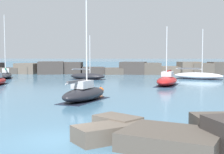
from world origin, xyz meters
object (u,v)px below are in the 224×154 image
(sailboat_moored_4, at_px, (84,93))
(mooring_buoy_orange_near, at_px, (101,90))
(sailboat_moored_2, at_px, (87,76))
(sailboat_moored_0, at_px, (167,80))
(sailboat_moored_6, at_px, (6,74))
(sailboat_moored_3, at_px, (198,76))

(sailboat_moored_4, height_order, mooring_buoy_orange_near, sailboat_moored_4)
(sailboat_moored_4, bearing_deg, mooring_buoy_orange_near, 80.84)
(sailboat_moored_2, distance_m, mooring_buoy_orange_near, 18.26)
(sailboat_moored_0, distance_m, sailboat_moored_2, 14.89)
(sailboat_moored_6, bearing_deg, sailboat_moored_3, -1.04)
(sailboat_moored_0, bearing_deg, mooring_buoy_orange_near, -131.74)
(sailboat_moored_0, bearing_deg, sailboat_moored_3, 60.01)
(sailboat_moored_6, height_order, mooring_buoy_orange_near, sailboat_moored_6)
(sailboat_moored_2, height_order, mooring_buoy_orange_near, sailboat_moored_2)
(sailboat_moored_2, relative_size, sailboat_moored_4, 0.82)
(mooring_buoy_orange_near, bearing_deg, sailboat_moored_4, -99.16)
(sailboat_moored_6, bearing_deg, mooring_buoy_orange_near, -47.29)
(sailboat_moored_0, relative_size, sailboat_moored_3, 0.93)
(sailboat_moored_3, xyz_separation_m, sailboat_moored_4, (-14.91, -25.04, 0.10))
(sailboat_moored_2, height_order, sailboat_moored_6, sailboat_moored_6)
(sailboat_moored_3, distance_m, sailboat_moored_4, 29.14)
(sailboat_moored_4, bearing_deg, sailboat_moored_0, 58.66)
(sailboat_moored_6, bearing_deg, sailboat_moored_4, -55.41)
(sailboat_moored_3, relative_size, sailboat_moored_4, 0.94)
(sailboat_moored_3, height_order, sailboat_moored_6, sailboat_moored_6)
(sailboat_moored_0, xyz_separation_m, sailboat_moored_3, (6.23, 10.79, -0.09))
(mooring_buoy_orange_near, bearing_deg, sailboat_moored_2, 102.66)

